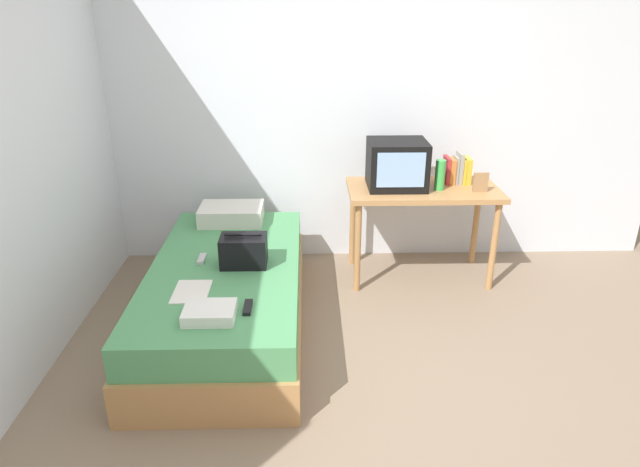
# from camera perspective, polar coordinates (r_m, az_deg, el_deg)

# --- Properties ---
(ground_plane) EXTENTS (8.00, 8.00, 0.00)m
(ground_plane) POSITION_cam_1_polar(r_m,az_deg,el_deg) (3.29, 5.39, -16.57)
(ground_plane) COLOR #84705B
(wall_back) EXTENTS (5.20, 0.10, 2.60)m
(wall_back) POSITION_cam_1_polar(r_m,az_deg,el_deg) (4.60, 3.16, 13.04)
(wall_back) COLOR silver
(wall_back) RESTS_ON ground
(bed) EXTENTS (1.00, 2.00, 0.48)m
(bed) POSITION_cam_1_polar(r_m,az_deg,el_deg) (3.81, -9.56, -6.44)
(bed) COLOR #B27F4C
(bed) RESTS_ON ground
(desk) EXTENTS (1.16, 0.60, 0.76)m
(desk) POSITION_cam_1_polar(r_m,az_deg,el_deg) (4.37, 10.58, 3.49)
(desk) COLOR #B27F4C
(desk) RESTS_ON ground
(tv) EXTENTS (0.44, 0.39, 0.36)m
(tv) POSITION_cam_1_polar(r_m,az_deg,el_deg) (4.26, 7.97, 7.11)
(tv) COLOR black
(tv) RESTS_ON desk
(water_bottle) EXTENTS (0.08, 0.08, 0.23)m
(water_bottle) POSITION_cam_1_polar(r_m,az_deg,el_deg) (4.27, 12.32, 5.94)
(water_bottle) COLOR green
(water_bottle) RESTS_ON desk
(book_row) EXTENTS (0.19, 0.17, 0.24)m
(book_row) POSITION_cam_1_polar(r_m,az_deg,el_deg) (4.48, 14.01, 6.42)
(book_row) COLOR #B72D33
(book_row) RESTS_ON desk
(picture_frame) EXTENTS (0.11, 0.02, 0.15)m
(picture_frame) POSITION_cam_1_polar(r_m,az_deg,el_deg) (4.31, 16.30, 5.11)
(picture_frame) COLOR #9E754C
(picture_frame) RESTS_ON desk
(pillow) EXTENTS (0.49, 0.34, 0.13)m
(pillow) POSITION_cam_1_polar(r_m,az_deg,el_deg) (4.37, -9.16, 2.02)
(pillow) COLOR silver
(pillow) RESTS_ON bed
(handbag) EXTENTS (0.30, 0.20, 0.22)m
(handbag) POSITION_cam_1_polar(r_m,az_deg,el_deg) (3.63, -7.91, -1.78)
(handbag) COLOR black
(handbag) RESTS_ON bed
(magazine) EXTENTS (0.21, 0.29, 0.01)m
(magazine) POSITION_cam_1_polar(r_m,az_deg,el_deg) (3.39, -13.17, -5.88)
(magazine) COLOR white
(magazine) RESTS_ON bed
(remote_dark) EXTENTS (0.04, 0.16, 0.02)m
(remote_dark) POSITION_cam_1_polar(r_m,az_deg,el_deg) (3.15, -7.49, -7.59)
(remote_dark) COLOR black
(remote_dark) RESTS_ON bed
(remote_silver) EXTENTS (0.04, 0.14, 0.02)m
(remote_silver) POSITION_cam_1_polar(r_m,az_deg,el_deg) (3.77, -12.13, -2.57)
(remote_silver) COLOR #B7B7BC
(remote_silver) RESTS_ON bed
(folded_towel) EXTENTS (0.28, 0.22, 0.07)m
(folded_towel) POSITION_cam_1_polar(r_m,az_deg,el_deg) (3.09, -11.36, -8.05)
(folded_towel) COLOR white
(folded_towel) RESTS_ON bed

